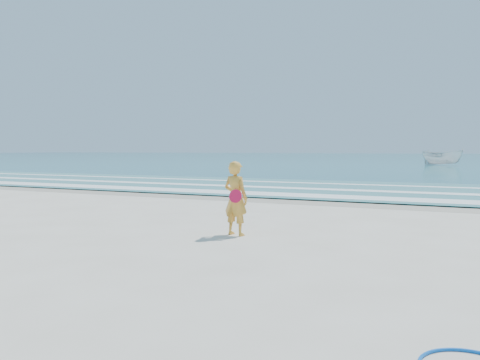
% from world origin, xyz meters
% --- Properties ---
extents(ground, '(400.00, 400.00, 0.00)m').
position_xyz_m(ground, '(0.00, 0.00, 0.00)').
color(ground, silver).
rests_on(ground, ground).
extents(wet_sand, '(400.00, 2.40, 0.00)m').
position_xyz_m(wet_sand, '(0.00, 9.00, 0.00)').
color(wet_sand, '#B2A893').
rests_on(wet_sand, ground).
extents(ocean, '(400.00, 190.00, 0.04)m').
position_xyz_m(ocean, '(0.00, 105.00, 0.02)').
color(ocean, '#19727F').
rests_on(ocean, ground).
extents(shallow, '(400.00, 10.00, 0.01)m').
position_xyz_m(shallow, '(0.00, 14.00, 0.04)').
color(shallow, '#59B7AD').
rests_on(shallow, ocean).
extents(foam_near, '(400.00, 1.40, 0.01)m').
position_xyz_m(foam_near, '(0.00, 10.30, 0.05)').
color(foam_near, white).
rests_on(foam_near, shallow).
extents(foam_mid, '(400.00, 0.90, 0.01)m').
position_xyz_m(foam_mid, '(0.00, 13.20, 0.05)').
color(foam_mid, white).
rests_on(foam_mid, shallow).
extents(foam_far, '(400.00, 0.60, 0.01)m').
position_xyz_m(foam_far, '(0.00, 16.50, 0.05)').
color(foam_far, white).
rests_on(foam_far, shallow).
extents(boat, '(4.75, 3.27, 1.72)m').
position_xyz_m(boat, '(3.82, 48.61, 0.90)').
color(boat, silver).
rests_on(boat, ocean).
extents(woman, '(0.61, 0.47, 1.51)m').
position_xyz_m(woman, '(0.82, 2.24, 0.75)').
color(woman, gold).
rests_on(woman, ground).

